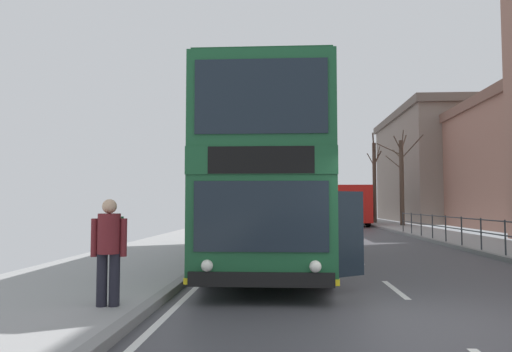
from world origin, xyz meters
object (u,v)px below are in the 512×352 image
bare_tree_far_01 (402,179)px  background_building_02 (459,167)px  bare_tree_far_00 (375,180)px  double_decker_bus_main (270,182)px  pedestrian_with_backpack (109,244)px  background_bus_far_lane (346,204)px

bare_tree_far_01 → background_building_02: (8.68, 12.68, 1.85)m
bare_tree_far_00 → double_decker_bus_main: bearing=-106.8°
pedestrian_with_backpack → bare_tree_far_01: (11.11, 27.36, 2.40)m
bare_tree_far_00 → bare_tree_far_01: (1.00, -4.87, -0.20)m
double_decker_bus_main → bare_tree_far_00: (7.84, 25.90, 1.38)m
background_bus_far_lane → background_building_02: (12.14, 8.83, 3.67)m
background_bus_far_lane → pedestrian_with_backpack: background_bus_far_lane is taller
background_building_02 → background_bus_far_lane: bearing=-144.0°
double_decker_bus_main → pedestrian_with_backpack: double_decker_bus_main is taller
background_bus_far_lane → bare_tree_far_01: bare_tree_far_01 is taller
background_bus_far_lane → background_building_02: bearing=36.0°
pedestrian_with_backpack → bare_tree_far_00: (10.11, 32.23, 2.60)m
bare_tree_far_01 → background_building_02: 15.47m
pedestrian_with_backpack → background_bus_far_lane: bearing=76.2°
pedestrian_with_backpack → bare_tree_far_01: bearing=67.9°
bare_tree_far_00 → background_bus_far_lane: bearing=-157.5°
double_decker_bus_main → bare_tree_far_01: bare_tree_far_01 is taller
double_decker_bus_main → pedestrian_with_backpack: (-2.26, -6.33, -1.22)m
bare_tree_far_01 → background_building_02: size_ratio=0.37×
bare_tree_far_00 → background_building_02: bearing=38.9°
double_decker_bus_main → background_building_02: bearing=62.5°
double_decker_bus_main → bare_tree_far_00: size_ratio=1.60×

